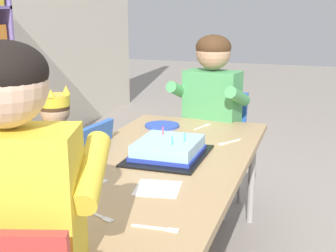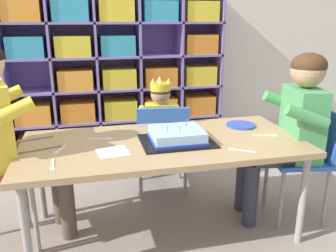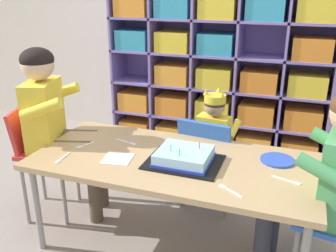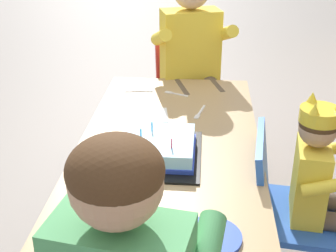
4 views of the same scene
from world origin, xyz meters
name	(u,v)px [view 2 (image 2 of 4)]	position (x,y,z in m)	size (l,w,h in m)	color
ground	(164,228)	(0.00, 0.00, 0.00)	(16.00, 16.00, 0.00)	gray
storage_cubby_shelf	(119,76)	(-0.09, 1.42, 0.68)	(1.89, 0.34, 1.44)	#7F6BB2
activity_table	(164,148)	(0.00, 0.00, 0.51)	(1.51, 0.70, 0.55)	tan
classroom_chair_blue	(162,143)	(0.09, 0.45, 0.37)	(0.41, 0.40, 0.64)	blue
child_with_crown	(160,120)	(0.10, 0.56, 0.50)	(0.31, 0.32, 0.81)	yellow
adult_helper_seated	(7,124)	(-0.79, 0.07, 0.68)	(0.48, 0.46, 1.08)	yellow
classroom_chair_guest_side	(307,154)	(0.87, -0.05, 0.41)	(0.40, 0.38, 0.67)	blue
guest_at_table_side	(293,121)	(0.76, -0.03, 0.61)	(0.46, 0.44, 1.00)	#4C9E5B
birthday_cake_on_tray	(177,137)	(0.07, -0.03, 0.58)	(0.39, 0.30, 0.11)	black
paper_plate_stack	(241,125)	(0.53, 0.16, 0.55)	(0.18, 0.18, 0.01)	blue
paper_napkin_square	(113,152)	(-0.28, -0.10, 0.55)	(0.15, 0.15, 0.00)	white
fork_beside_plate_stack	(59,150)	(-0.54, -0.01, 0.55)	(0.06, 0.12, 0.00)	white
fork_by_napkin	(53,165)	(-0.56, -0.20, 0.55)	(0.02, 0.14, 0.00)	white
fork_near_cake_tray	(101,139)	(-0.33, 0.11, 0.55)	(0.14, 0.05, 0.00)	white
fork_near_child_seat	(240,150)	(0.35, -0.22, 0.55)	(0.13, 0.09, 0.00)	white
fork_at_table_front_edge	(266,135)	(0.59, -0.04, 0.55)	(0.14, 0.06, 0.00)	white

